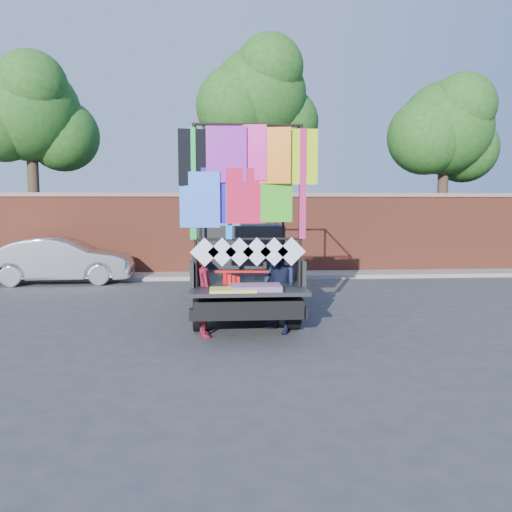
{
  "coord_description": "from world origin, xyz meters",
  "views": [
    {
      "loc": [
        -0.37,
        -8.97,
        2.27
      ],
      "look_at": [
        0.28,
        -0.2,
        1.34
      ],
      "focal_mm": 35.0,
      "sensor_mm": 36.0,
      "label": 1
    }
  ],
  "objects": [
    {
      "name": "curb",
      "position": [
        0.0,
        6.3,
        0.06
      ],
      "size": [
        30.0,
        1.2,
        0.12
      ],
      "primitive_type": "cube",
      "color": "gray",
      "rests_on": "ground"
    },
    {
      "name": "brick_wall",
      "position": [
        0.0,
        7.0,
        1.33
      ],
      "size": [
        30.0,
        0.45,
        2.61
      ],
      "color": "brown",
      "rests_on": "ground"
    },
    {
      "name": "tree_left",
      "position": [
        -6.48,
        8.12,
        5.12
      ],
      "size": [
        4.2,
        3.3,
        7.05
      ],
      "color": "#38281C",
      "rests_on": "ground"
    },
    {
      "name": "pickup_truck",
      "position": [
        0.11,
        2.06,
        0.9
      ],
      "size": [
        2.26,
        5.67,
        3.57
      ],
      "color": "black",
      "rests_on": "ground"
    },
    {
      "name": "ground",
      "position": [
        0.0,
        0.0,
        0.0
      ],
      "size": [
        90.0,
        90.0,
        0.0
      ],
      "primitive_type": "plane",
      "color": "#38383A",
      "rests_on": "ground"
    },
    {
      "name": "man",
      "position": [
        0.65,
        -0.42,
        0.79
      ],
      "size": [
        0.9,
        0.96,
        1.58
      ],
      "primitive_type": "imported",
      "rotation": [
        0.0,
        0.0,
        -1.04
      ],
      "color": "#151C36",
      "rests_on": "ground"
    },
    {
      "name": "tree_mid",
      "position": [
        1.02,
        8.12,
        5.7
      ],
      "size": [
        4.2,
        3.3,
        7.73
      ],
      "color": "#38281C",
      "rests_on": "ground"
    },
    {
      "name": "sedan",
      "position": [
        -4.88,
        5.57,
        0.66
      ],
      "size": [
        4.05,
        1.59,
        1.31
      ],
      "primitive_type": "imported",
      "rotation": [
        0.0,
        0.0,
        1.62
      ],
      "color": "silver",
      "rests_on": "ground"
    },
    {
      "name": "woman",
      "position": [
        -0.63,
        -0.53,
        0.75
      ],
      "size": [
        0.48,
        0.62,
        1.49
      ],
      "primitive_type": "imported",
      "rotation": [
        0.0,
        0.0,
        1.82
      ],
      "color": "maroon",
      "rests_on": "ground"
    },
    {
      "name": "tree_right",
      "position": [
        7.52,
        8.12,
        4.75
      ],
      "size": [
        4.2,
        3.3,
        6.62
      ],
      "color": "#38281C",
      "rests_on": "ground"
    },
    {
      "name": "streamer_bundle",
      "position": [
        -0.09,
        -0.49,
        0.92
      ],
      "size": [
        0.92,
        0.1,
        0.63
      ],
      "color": "#FE0D10",
      "rests_on": "ground"
    }
  ]
}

